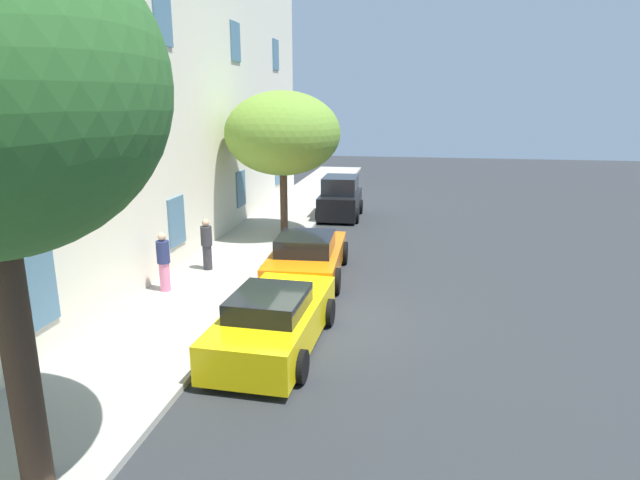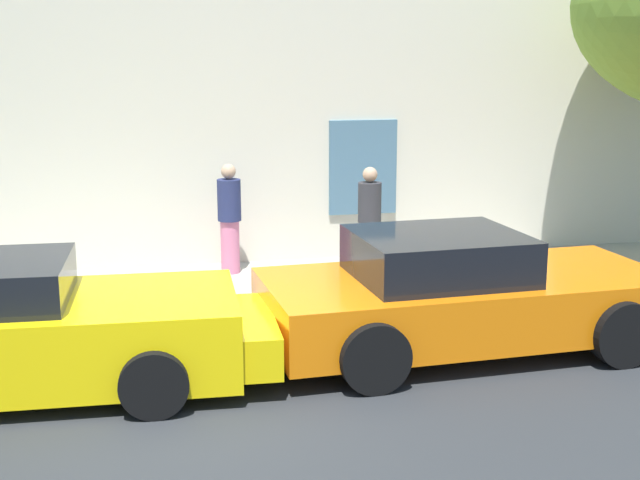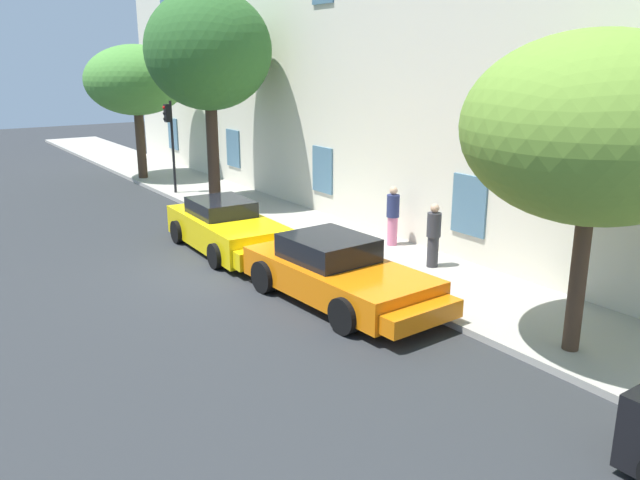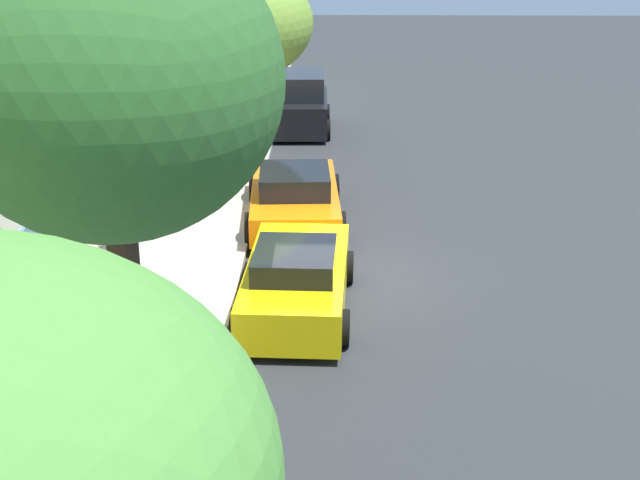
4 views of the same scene
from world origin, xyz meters
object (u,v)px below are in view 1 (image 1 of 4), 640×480
(sportscar_red_lead, at_px, (277,318))
(sportscar_yellow_flank, at_px, (308,255))
(tree_midblock, at_px, (283,134))
(pedestrian_admiring, at_px, (207,244))
(pedestrian_strolling, at_px, (164,261))
(hatchback_parked, at_px, (340,199))

(sportscar_red_lead, relative_size, sportscar_yellow_flank, 0.96)
(tree_midblock, relative_size, pedestrian_admiring, 3.42)
(pedestrian_admiring, xyz_separation_m, pedestrian_strolling, (-2.04, 0.44, 0.02))
(sportscar_yellow_flank, bearing_deg, hatchback_parked, 1.04)
(sportscar_yellow_flank, xyz_separation_m, hatchback_parked, (8.49, 0.15, 0.23))
(sportscar_red_lead, relative_size, tree_midblock, 0.90)
(sportscar_yellow_flank, xyz_separation_m, pedestrian_strolling, (-2.47, 3.54, 0.35))
(tree_midblock, height_order, pedestrian_admiring, tree_midblock)
(hatchback_parked, distance_m, tree_midblock, 5.44)
(sportscar_yellow_flank, height_order, pedestrian_admiring, pedestrian_admiring)
(pedestrian_admiring, bearing_deg, sportscar_yellow_flank, -82.08)
(pedestrian_strolling, bearing_deg, pedestrian_admiring, -12.15)
(pedestrian_strolling, bearing_deg, tree_midblock, -14.11)
(hatchback_parked, height_order, tree_midblock, tree_midblock)
(tree_midblock, bearing_deg, pedestrian_admiring, 165.07)
(sportscar_red_lead, bearing_deg, pedestrian_admiring, 36.89)
(hatchback_parked, bearing_deg, pedestrian_strolling, 162.85)
(pedestrian_strolling, bearing_deg, sportscar_yellow_flank, -55.07)
(tree_midblock, relative_size, pedestrian_strolling, 3.32)
(hatchback_parked, xyz_separation_m, pedestrian_admiring, (-8.92, 2.94, 0.09))
(sportscar_red_lead, xyz_separation_m, pedestrian_strolling, (2.42, 3.79, 0.38))
(pedestrian_admiring, height_order, pedestrian_strolling, pedestrian_strolling)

